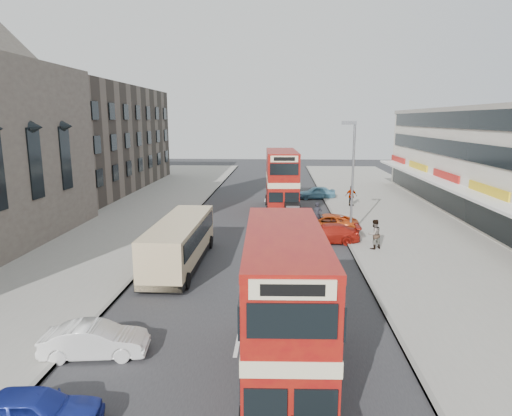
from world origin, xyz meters
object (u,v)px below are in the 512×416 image
at_px(car_left_near, 33,412).
at_px(car_right_c, 316,193).
at_px(car_left_front, 95,340).
at_px(car_right_b, 325,223).
at_px(bus_second, 282,181).
at_px(coach, 180,241).
at_px(car_right_a, 327,233).
at_px(bus_main, 285,308).
at_px(pedestrian_far, 351,196).
at_px(street_lamp, 352,170).
at_px(pedestrian_near, 374,234).
at_px(cyclist, 317,221).

distance_m(car_left_near, car_right_c, 37.59).
distance_m(car_left_front, car_right_b, 20.62).
xyz_separation_m(bus_second, coach, (-5.78, -15.75, -1.35)).
xyz_separation_m(car_left_near, car_left_front, (0.04, 3.93, -0.02)).
distance_m(car_left_front, car_right_a, 18.10).
height_order(bus_main, car_right_a, bus_main).
height_order(car_right_c, pedestrian_far, pedestrian_far).
bearing_deg(pedestrian_far, bus_main, -117.46).
height_order(bus_second, car_right_c, bus_second).
xyz_separation_m(car_right_a, pedestrian_far, (3.52, 12.51, 0.47)).
relative_size(car_left_near, car_left_front, 0.99).
relative_size(street_lamp, car_right_b, 1.68).
xyz_separation_m(car_right_a, pedestrian_near, (2.77, -1.83, 0.48)).
distance_m(bus_main, car_left_near, 7.47).
distance_m(bus_second, car_right_b, 8.51).
distance_m(bus_second, car_right_a, 11.07).
height_order(bus_second, cyclist, bus_second).
xyz_separation_m(car_right_c, pedestrian_far, (2.93, -4.42, 0.44)).
bearing_deg(street_lamp, pedestrian_far, 80.75).
bearing_deg(pedestrian_near, car_left_near, 23.40).
height_order(car_right_a, car_right_c, car_right_c).
relative_size(street_lamp, pedestrian_near, 4.22).
xyz_separation_m(pedestrian_near, cyclist, (-3.19, 4.94, -0.36)).
relative_size(pedestrian_near, cyclist, 0.88).
bearing_deg(pedestrian_near, car_left_front, 16.31).
height_order(pedestrian_far, cyclist, cyclist).
distance_m(street_lamp, pedestrian_far, 11.43).
bearing_deg(car_left_front, pedestrian_far, -32.42).
relative_size(car_left_near, car_right_b, 0.75).
bearing_deg(coach, car_right_c, 67.39).
relative_size(car_right_c, pedestrian_far, 2.04).
bearing_deg(coach, car_right_b, 42.57).
bearing_deg(pedestrian_far, street_lamp, -113.96).
height_order(street_lamp, coach, street_lamp).
height_order(coach, car_left_front, coach).
bearing_deg(car_right_a, coach, -58.17).
bearing_deg(street_lamp, bus_second, 119.58).
relative_size(car_left_near, car_right_a, 0.83).
xyz_separation_m(street_lamp, car_left_front, (-11.46, -17.13, -4.18)).
relative_size(bus_main, car_left_front, 2.37).
bearing_deg(car_left_front, pedestrian_near, -49.79).
height_order(car_left_front, car_right_a, car_right_a).
xyz_separation_m(car_right_a, cyclist, (-0.42, 3.11, 0.12)).
height_order(car_right_b, cyclist, cyclist).
distance_m(bus_second, car_left_front, 26.63).
bearing_deg(pedestrian_far, cyclist, -127.46).
xyz_separation_m(bus_main, pedestrian_far, (6.55, 28.97, -1.39)).
relative_size(bus_main, car_right_c, 2.21).
bearing_deg(cyclist, pedestrian_near, -55.78).
bearing_deg(car_right_a, bus_main, -9.65).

